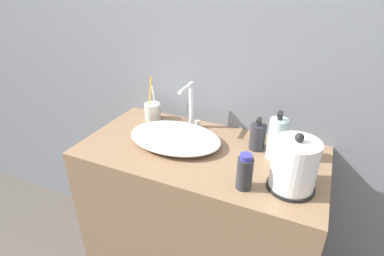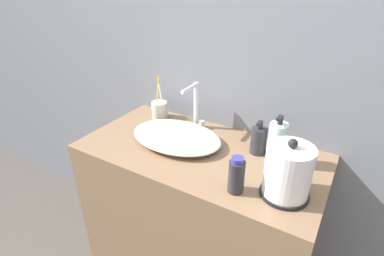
{
  "view_description": "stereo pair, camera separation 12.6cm",
  "coord_description": "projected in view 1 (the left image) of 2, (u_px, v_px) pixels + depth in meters",
  "views": [
    {
      "loc": [
        0.42,
        -0.75,
        1.58
      ],
      "look_at": [
        -0.04,
        0.27,
        0.99
      ],
      "focal_mm": 28.0,
      "sensor_mm": 36.0,
      "label": 1
    },
    {
      "loc": [
        0.53,
        -0.7,
        1.58
      ],
      "look_at": [
        -0.04,
        0.27,
        0.99
      ],
      "focal_mm": 28.0,
      "sensor_mm": 36.0,
      "label": 2
    }
  ],
  "objects": [
    {
      "name": "vanity_counter",
      "position": [
        199.0,
        225.0,
        1.5
      ],
      "size": [
        1.05,
        0.53,
        0.89
      ],
      "color": "brown",
      "rests_on": "ground_plane"
    },
    {
      "name": "toothbrush_cup",
      "position": [
        153.0,
        111.0,
        1.55
      ],
      "size": [
        0.08,
        0.08,
        0.22
      ],
      "color": "#B7B2A8",
      "rests_on": "vanity_counter"
    },
    {
      "name": "lotion_bottle",
      "position": [
        258.0,
        137.0,
        1.28
      ],
      "size": [
        0.07,
        0.07,
        0.15
      ],
      "color": "#28282D",
      "rests_on": "vanity_counter"
    },
    {
      "name": "sink_basin",
      "position": [
        175.0,
        137.0,
        1.34
      ],
      "size": [
        0.43,
        0.29,
        0.06
      ],
      "color": "silver",
      "rests_on": "vanity_counter"
    },
    {
      "name": "wall_back",
      "position": [
        226.0,
        41.0,
        1.34
      ],
      "size": [
        6.0,
        0.04,
        2.6
      ],
      "color": "slate",
      "rests_on": "ground_plane"
    },
    {
      "name": "shampoo_bottle",
      "position": [
        277.0,
        138.0,
        1.21
      ],
      "size": [
        0.07,
        0.07,
        0.21
      ],
      "color": "silver",
      "rests_on": "vanity_counter"
    },
    {
      "name": "mouthwash_bottle",
      "position": [
        245.0,
        172.0,
        1.04
      ],
      "size": [
        0.06,
        0.06,
        0.14
      ],
      "color": "#28282D",
      "rests_on": "vanity_counter"
    },
    {
      "name": "faucet",
      "position": [
        191.0,
        104.0,
        1.42
      ],
      "size": [
        0.06,
        0.13,
        0.23
      ],
      "color": "silver",
      "rests_on": "vanity_counter"
    },
    {
      "name": "electric_kettle",
      "position": [
        294.0,
        167.0,
        1.03
      ],
      "size": [
        0.17,
        0.17,
        0.22
      ],
      "color": "black",
      "rests_on": "vanity_counter"
    }
  ]
}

